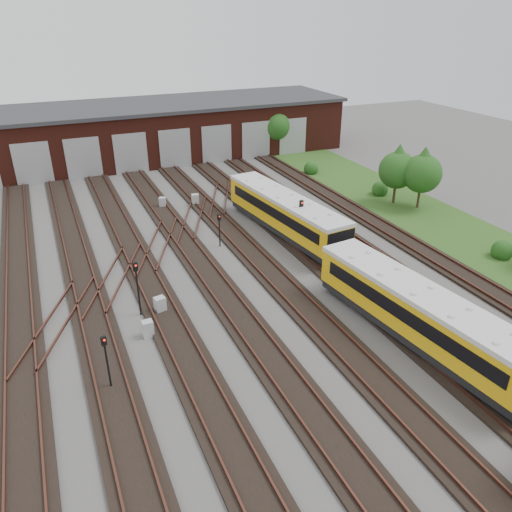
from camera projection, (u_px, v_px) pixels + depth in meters
name	position (u px, v px, depth m)	size (l,w,h in m)	color
ground	(287.00, 331.00, 28.55)	(120.00, 120.00, 0.00)	#4B4845
track_network	(280.00, 325.00, 28.92)	(30.40, 70.00, 0.33)	black
maintenance_shed	(137.00, 132.00, 59.81)	(51.00, 12.50, 6.35)	#4D1B13
grass_verge	(429.00, 219.00, 43.57)	(8.00, 55.00, 0.05)	#264E1A
metro_train	(419.00, 314.00, 26.87)	(4.08, 46.24, 2.90)	black
signal_mast_0	(106.00, 356.00, 23.38)	(0.27, 0.26, 3.06)	black
signal_mast_1	(137.00, 282.00, 29.08)	(0.29, 0.27, 3.53)	black
signal_mast_2	(219.00, 226.00, 37.89)	(0.25, 0.23, 2.64)	black
signal_mast_3	(301.00, 217.00, 37.70)	(0.30, 0.28, 3.72)	black
relay_cabinet_0	(148.00, 329.00, 27.90)	(0.59, 0.49, 0.99)	#B6B9BB
relay_cabinet_1	(163.00, 203.00, 45.85)	(0.59, 0.49, 0.98)	#B6B9BB
relay_cabinet_2	(160.00, 305.00, 30.05)	(0.63, 0.52, 1.05)	#B6B9BB
relay_cabinet_3	(195.00, 200.00, 46.39)	(0.64, 0.53, 1.06)	#B6B9BB
relay_cabinet_4	(333.00, 222.00, 41.90)	(0.53, 0.44, 0.88)	#B6B9BB
tree_0	(275.00, 122.00, 61.17)	(3.73, 3.73, 6.19)	#342817
tree_1	(398.00, 166.00, 45.50)	(3.40, 3.40, 5.64)	#342817
tree_2	(423.00, 169.00, 44.38)	(3.45, 3.45, 5.73)	#342817
bush_0	(503.00, 248.00, 36.59)	(1.58, 1.58, 1.58)	#194B15
bush_1	(311.00, 166.00, 55.13)	(1.61, 1.61, 1.61)	#194B15
bush_2	(380.00, 187.00, 48.85)	(1.60, 1.60, 1.60)	#194B15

